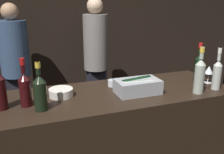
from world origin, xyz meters
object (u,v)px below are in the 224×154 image
bowl_white (61,92)px  person_in_hoodie (16,63)px  red_wine_bottle_burgundy (199,66)px  champagne_bottle (40,91)px  rose_wine_bottle (200,74)px  ice_bin_with_bottles (138,86)px  white_wine_bottle (217,73)px  red_wine_bottle_black_foil (0,90)px  red_wine_bottle_tall (25,88)px  wine_glass (209,70)px  person_blond_tee (96,56)px  candle_votive (112,83)px

bowl_white → person_in_hoodie: person_in_hoodie is taller
red_wine_bottle_burgundy → person_in_hoodie: (-1.55, 1.64, -0.22)m
champagne_bottle → rose_wine_bottle: bearing=-4.6°
ice_bin_with_bottles → rose_wine_bottle: bearing=-19.8°
person_in_hoodie → white_wine_bottle: bearing=-61.0°
red_wine_bottle_black_foil → rose_wine_bottle: bearing=-8.1°
red_wine_bottle_black_foil → red_wine_bottle_tall: 0.16m
bowl_white → wine_glass: size_ratio=1.18×
person_blond_tee → champagne_bottle: bearing=6.3°
ice_bin_with_bottles → candle_votive: (-0.13, 0.22, -0.03)m
red_wine_bottle_tall → person_blond_tee: size_ratio=0.19×
white_wine_bottle → red_wine_bottle_burgundy: bearing=90.8°
ice_bin_with_bottles → red_wine_bottle_tall: size_ratio=1.02×
champagne_bottle → wine_glass: bearing=3.2°
red_wine_bottle_black_foil → person_in_hoodie: person_in_hoodie is taller
champagne_bottle → person_blond_tee: bearing=61.9°
wine_glass → person_in_hoodie: (-1.61, 1.71, -0.19)m
rose_wine_bottle → person_blond_tee: 1.75m
red_wine_bottle_tall → person_in_hoodie: 1.70m
rose_wine_bottle → bowl_white: bearing=163.6°
ice_bin_with_bottles → white_wine_bottle: white_wine_bottle is taller
champagne_bottle → person_blond_tee: size_ratio=0.19×
bowl_white → candle_votive: (0.44, 0.08, -0.00)m
rose_wine_bottle → champagne_bottle: rose_wine_bottle is taller
champagne_bottle → ice_bin_with_bottles: bearing=5.2°
wine_glass → red_wine_bottle_tall: 1.52m
candle_votive → red_wine_bottle_burgundy: (0.77, -0.14, 0.11)m
red_wine_bottle_black_foil → person_blond_tee: size_ratio=0.20×
red_wine_bottle_burgundy → candle_votive: bearing=170.0°
candle_votive → white_wine_bottle: size_ratio=0.20×
wine_glass → champagne_bottle: bearing=-176.8°
wine_glass → red_wine_bottle_black_foil: red_wine_bottle_black_foil is taller
white_wine_bottle → person_in_hoodie: bearing=129.9°
red_wine_bottle_black_foil → person_blond_tee: bearing=53.6°
champagne_bottle → white_wine_bottle: bearing=-2.9°
red_wine_bottle_black_foil → bowl_white: bearing=13.3°
champagne_bottle → person_blond_tee: 1.84m
bowl_white → red_wine_bottle_burgundy: 1.22m
ice_bin_with_bottles → wine_glass: (0.69, 0.01, 0.05)m
candle_votive → champagne_bottle: champagne_bottle is taller
candle_votive → person_blond_tee: bearing=79.1°
bowl_white → person_in_hoodie: bearing=102.1°
wine_glass → white_wine_bottle: (-0.05, -0.15, 0.02)m
bowl_white → red_wine_bottle_burgundy: red_wine_bottle_burgundy is taller
candle_votive → rose_wine_bottle: 0.71m
wine_glass → red_wine_bottle_black_foil: bearing=179.1°
ice_bin_with_bottles → red_wine_bottle_burgundy: size_ratio=0.98×
red_wine_bottle_burgundy → red_wine_bottle_tall: bearing=-178.3°
person_blond_tee → white_wine_bottle: bearing=51.5°
white_wine_bottle → person_in_hoodie: 2.44m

